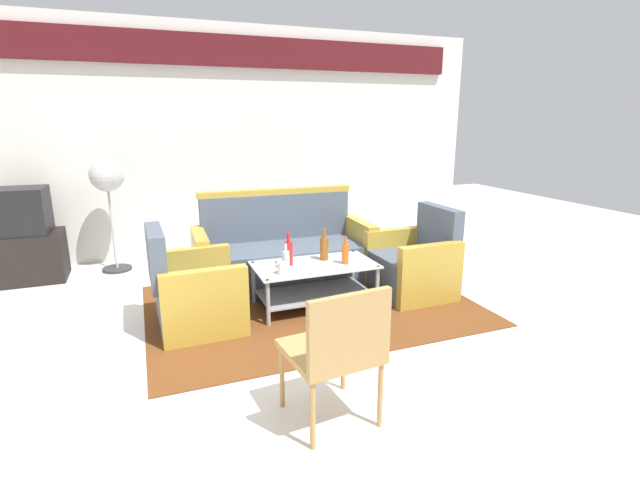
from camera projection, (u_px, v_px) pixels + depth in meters
The scene contains 16 objects.
ground_plane at pixel (334, 346), 3.58m from camera, with size 14.00×14.00×0.00m, color silver.
wall_back at pixel (242, 135), 5.96m from camera, with size 6.52×0.19×2.80m.
rug at pixel (311, 305), 4.36m from camera, with size 2.92×2.11×0.01m, color brown.
couch at pixel (283, 255), 4.85m from camera, with size 1.82×0.79×0.96m.
armchair_left at pixel (195, 294), 3.86m from camera, with size 0.72×0.78×0.85m.
armchair_right at pixel (414, 266), 4.59m from camera, with size 0.71×0.77×0.85m.
coffee_table at pixel (315, 279), 4.27m from camera, with size 1.10×0.60×0.40m.
bottle_red at pixel (289, 253), 4.18m from camera, with size 0.07×0.07×0.31m.
bottle_brown at pixel (324, 248), 4.34m from camera, with size 0.08×0.08×0.30m.
bottle_clear at pixel (286, 259), 4.10m from camera, with size 0.07×0.07×0.22m.
bottle_orange at pixel (345, 253), 4.23m from camera, with size 0.06×0.06×0.25m.
cup at pixel (282, 268), 3.96m from camera, with size 0.08×0.08×0.10m, color silver.
tv_stand at pixel (23, 258), 4.94m from camera, with size 0.80×0.50×0.52m, color black.
television at pixel (15, 211), 4.82m from camera, with size 0.62×0.47×0.48m.
pedestal_fan at pixel (107, 182), 5.11m from camera, with size 0.36×0.36×1.27m.
wicker_chair at pixel (338, 346), 2.54m from camera, with size 0.52×0.52×0.84m.
Camera 1 is at (-1.27, -3.00, 1.70)m, focal length 26.22 mm.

